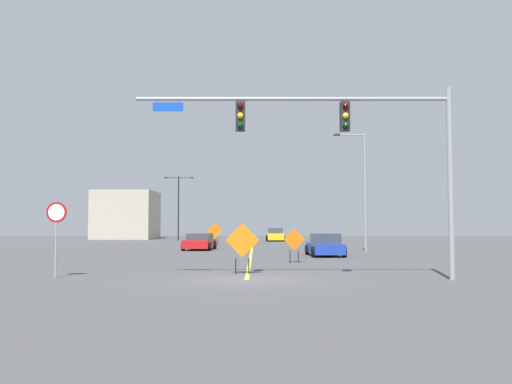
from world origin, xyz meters
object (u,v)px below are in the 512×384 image
street_lamp_mid_left (361,185)px  construction_sign_median_near (213,231)px  construction_sign_right_shoulder (211,234)px  street_lamp_near_right (176,202)px  construction_sign_left_shoulder (292,241)px  stop_sign (54,224)px  car_blue_mid (323,246)px  car_red_distant (198,242)px  traffic_signal_assembly (343,134)px  construction_sign_right_lane (240,242)px  car_yellow_passing (273,235)px

street_lamp_mid_left → construction_sign_median_near: bearing=129.6°
street_lamp_mid_left → construction_sign_right_shoulder: (-11.33, 9.34, -3.61)m
street_lamp_near_right → construction_sign_left_shoulder: (11.11, -37.00, -3.42)m
street_lamp_mid_left → construction_sign_left_shoulder: 12.81m
stop_sign → car_blue_mid: 17.97m
street_lamp_near_right → car_blue_mid: (13.42, -31.18, -3.88)m
street_lamp_near_right → car_red_distant: 23.81m
construction_sign_right_shoulder → car_blue_mid: construction_sign_right_shoulder is taller
stop_sign → construction_sign_left_shoulder: bearing=39.8°
construction_sign_left_shoulder → street_lamp_near_right: bearing=106.7°
street_lamp_mid_left → street_lamp_near_right: street_lamp_mid_left is taller
stop_sign → construction_sign_median_near: 32.83m
stop_sign → street_lamp_mid_left: size_ratio=0.33×
construction_sign_median_near → construction_sign_right_shoulder: construction_sign_median_near is taller
traffic_signal_assembly → construction_sign_left_shoulder: traffic_signal_assembly is taller
traffic_signal_assembly → stop_sign: traffic_signal_assembly is taller
stop_sign → car_red_distant: (3.11, 21.82, -1.35)m
street_lamp_mid_left → construction_sign_right_lane: street_lamp_mid_left is taller
construction_sign_right_lane → construction_sign_right_shoulder: (-3.20, 26.63, -0.17)m
car_blue_mid → street_lamp_near_right: bearing=113.3°
construction_sign_right_lane → car_red_distant: (-3.76, 20.39, -0.64)m
construction_sign_right_shoulder → car_blue_mid: bearing=-61.1°
construction_sign_left_shoulder → construction_sign_right_lane: 6.84m
construction_sign_median_near → construction_sign_right_lane: (3.40, -31.21, -0.04)m
construction_sign_left_shoulder → car_blue_mid: size_ratio=0.43×
stop_sign → car_blue_mid: bearing=49.4°
street_lamp_mid_left → street_lamp_near_right: size_ratio=1.12×
car_blue_mid → stop_sign: bearing=-130.6°
construction_sign_right_lane → street_lamp_mid_left: bearing=64.8°
construction_sign_left_shoulder → car_yellow_passing: (0.23, 34.81, -0.43)m
car_yellow_passing → construction_sign_right_shoulder: bearing=-112.1°
construction_sign_median_near → street_lamp_near_right: bearing=113.3°
construction_sign_median_near → car_red_distant: (-0.36, -10.82, -0.68)m
car_red_distant → street_lamp_mid_left: bearing=-14.6°
stop_sign → car_red_distant: stop_sign is taller
construction_sign_right_lane → car_blue_mid: bearing=68.5°
construction_sign_right_shoulder → car_yellow_passing: bearing=67.9°
traffic_signal_assembly → car_red_distant: size_ratio=2.52×
construction_sign_left_shoulder → stop_sign: bearing=-140.2°
construction_sign_median_near → construction_sign_right_shoulder: size_ratio=1.18×
stop_sign → street_lamp_near_right: (-1.76, 44.80, 2.55)m
construction_sign_right_shoulder → traffic_signal_assembly: bearing=-76.4°
construction_sign_right_shoulder → car_blue_mid: 16.52m
street_lamp_mid_left → construction_sign_right_lane: (-8.13, -17.29, -3.44)m
street_lamp_near_right → construction_sign_left_shoulder: street_lamp_near_right is taller
construction_sign_median_near → construction_sign_left_shoulder: 25.53m
street_lamp_near_right → construction_sign_median_near: 13.62m
street_lamp_near_right → construction_sign_right_shoulder: (5.42, -16.73, -3.43)m
construction_sign_right_lane → car_yellow_passing: bearing=86.2°
street_lamp_near_right → car_yellow_passing: size_ratio=1.72×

